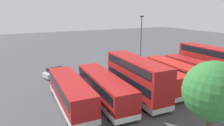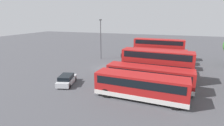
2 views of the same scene
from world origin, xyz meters
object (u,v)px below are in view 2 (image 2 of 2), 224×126
at_px(bus_single_deck_sixth, 149,77).
at_px(waste_bin_yellow, 122,55).
at_px(bus_single_deck_seventh, 140,86).
at_px(bus_single_deck_second, 159,55).
at_px(lamp_post_tall, 101,36).
at_px(bus_single_deck_fourth, 153,63).
at_px(bus_double_decker_near_end, 158,48).
at_px(bus_double_decker_fifth, 157,64).
at_px(box_truck_blue, 157,47).
at_px(car_hatchback_silver, 67,80).
at_px(bus_single_deck_third, 157,59).

height_order(bus_single_deck_sixth, waste_bin_yellow, bus_single_deck_sixth).
bearing_deg(bus_single_deck_seventh, bus_single_deck_second, 178.22).
distance_m(bus_single_deck_sixth, lamp_post_tall, 19.16).
bearing_deg(bus_single_deck_fourth, bus_single_deck_seventh, -0.48).
distance_m(bus_double_decker_near_end, bus_single_deck_second, 3.68).
relative_size(bus_double_decker_fifth, box_truck_blue, 1.35).
height_order(car_hatchback_silver, lamp_post_tall, lamp_post_tall).
xyz_separation_m(bus_single_deck_fourth, bus_single_deck_sixth, (7.31, 0.36, 0.00)).
relative_size(bus_single_deck_second, bus_double_decker_fifth, 1.04).
distance_m(bus_single_deck_fourth, bus_double_decker_fifth, 3.73).
relative_size(bus_double_decker_near_end, bus_single_deck_third, 0.96).
height_order(bus_single_deck_seventh, waste_bin_yellow, bus_single_deck_seventh).
bearing_deg(bus_single_deck_fourth, bus_single_deck_third, 175.21).
height_order(bus_double_decker_near_end, bus_single_deck_fourth, bus_double_decker_near_end).
bearing_deg(lamp_post_tall, waste_bin_yellow, 126.26).
distance_m(bus_single_deck_fourth, waste_bin_yellow, 12.70).
distance_m(bus_single_deck_seventh, lamp_post_tall, 21.68).
bearing_deg(bus_single_deck_third, bus_double_decker_fifth, 5.19).
bearing_deg(lamp_post_tall, bus_single_deck_third, 77.30).
relative_size(bus_single_deck_second, box_truck_blue, 1.40).
bearing_deg(bus_double_decker_fifth, bus_single_deck_second, -177.36).
bearing_deg(car_hatchback_silver, box_truck_blue, 159.50).
bearing_deg(bus_single_deck_sixth, bus_single_deck_fourth, -177.18).
bearing_deg(car_hatchback_silver, bus_single_deck_seventh, 84.28).
relative_size(bus_single_deck_seventh, lamp_post_tall, 1.22).
bearing_deg(lamp_post_tall, bus_single_deck_second, 92.51).
bearing_deg(box_truck_blue, waste_bin_yellow, -45.70).
height_order(bus_single_deck_fourth, waste_bin_yellow, bus_single_deck_fourth).
bearing_deg(box_truck_blue, bus_double_decker_fifth, 4.89).
height_order(bus_double_decker_near_end, bus_single_deck_second, bus_double_decker_near_end).
height_order(box_truck_blue, car_hatchback_silver, box_truck_blue).
distance_m(bus_double_decker_fifth, box_truck_blue, 20.48).
distance_m(car_hatchback_silver, waste_bin_yellow, 19.58).
bearing_deg(waste_bin_yellow, bus_single_deck_sixth, 27.28).
height_order(bus_double_decker_near_end, car_hatchback_silver, bus_double_decker_near_end).
relative_size(box_truck_blue, car_hatchback_silver, 1.75).
bearing_deg(bus_single_deck_seventh, bus_single_deck_sixth, 172.96).
height_order(bus_double_decker_fifth, box_truck_blue, bus_double_decker_fifth).
xyz_separation_m(bus_single_deck_second, bus_single_deck_third, (3.44, -0.16, 0.00)).
height_order(bus_double_decker_near_end, bus_single_deck_sixth, bus_double_decker_near_end).
distance_m(bus_single_deck_sixth, bus_single_deck_seventh, 3.68).
relative_size(bus_double_decker_near_end, bus_single_deck_sixth, 0.97).
bearing_deg(lamp_post_tall, bus_double_decker_fifth, 53.17).
relative_size(bus_single_deck_fourth, lamp_post_tall, 1.15).
bearing_deg(bus_double_decker_near_end, bus_single_deck_third, 2.76).
height_order(bus_single_deck_seventh, lamp_post_tall, lamp_post_tall).
bearing_deg(bus_single_deck_second, bus_single_deck_third, -2.71).
bearing_deg(bus_single_deck_fourth, bus_single_deck_second, 176.22).
bearing_deg(bus_single_deck_third, bus_single_deck_second, 177.29).
distance_m(bus_single_deck_third, car_hatchback_silver, 17.53).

